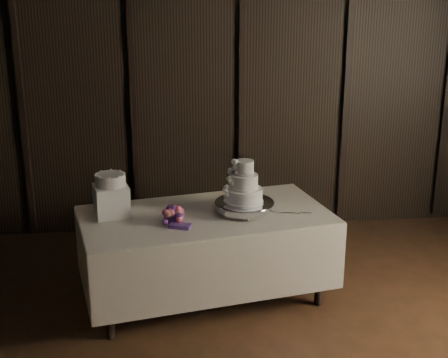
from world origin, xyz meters
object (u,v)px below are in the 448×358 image
Objects in this scene: display_table at (206,253)px; cake_stand at (244,207)px; box_pedestal at (112,201)px; small_cake at (110,180)px; wedding_cake at (242,187)px; bouquet at (173,215)px.

display_table is 0.50m from cake_stand.
small_cake is at bearing -90.00° from box_pedestal.
small_cake is (0.00, -0.00, 0.17)m from box_pedestal.
cake_stand is 1.06m from box_pedestal.
cake_stand reaches higher than display_table.
wedding_cake reaches higher than small_cake.
wedding_cake is 1.04m from box_pedestal.
wedding_cake is at bearing -3.48° from box_pedestal.
box_pedestal reaches higher than bouquet.
small_cake reaches higher than bouquet.
box_pedestal reaches higher than display_table.
cake_stand is (0.31, -0.00, 0.39)m from display_table.
bouquet is 0.57m from small_cake.
cake_stand is 0.19m from wedding_cake.
bouquet is at bearing -22.90° from box_pedestal.
small_cake is at bearing 165.00° from display_table.
box_pedestal is (-0.75, 0.05, 0.47)m from display_table.
small_cake is (-1.03, 0.06, 0.07)m from wedding_cake.
cake_stand is at bearing 14.82° from bouquet.
wedding_cake is at bearing -14.99° from display_table.
small_cake reaches higher than display_table.
box_pedestal is (-0.48, 0.20, 0.07)m from bouquet.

